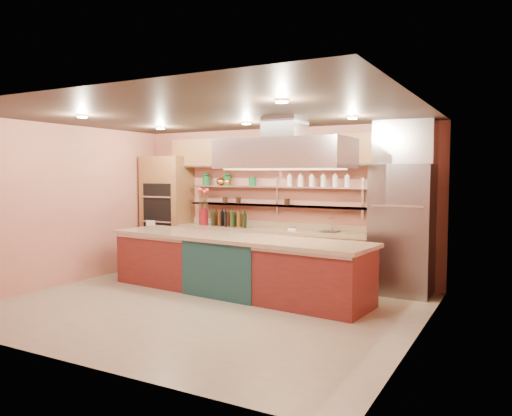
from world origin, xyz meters
The scene contains 21 objects.
floor centered at (0.00, 0.00, -0.01)m, with size 6.00×5.00×0.02m, color gray.
ceiling centered at (0.00, 0.00, 2.80)m, with size 6.00×5.00×0.02m, color black.
wall_back centered at (0.00, 2.50, 1.40)m, with size 6.00×0.04×2.80m, color #AF6753.
wall_front centered at (0.00, -2.50, 1.40)m, with size 6.00×0.04×2.80m, color #AF6753.
wall_left centered at (-3.00, 0.00, 1.40)m, with size 0.04×5.00×2.80m, color #AF6753.
wall_right centered at (3.00, 0.00, 1.40)m, with size 0.04×5.00×2.80m, color #AF6753.
oven_stack centered at (-2.45, 2.18, 1.15)m, with size 0.95×0.64×2.30m, color brown.
refrigerator centered at (2.35, 2.14, 1.05)m, with size 0.95×0.72×2.10m, color slate.
back_counter centered at (-0.05, 2.20, 0.47)m, with size 3.84×0.64×0.93m, color tan.
wall_shelf_lower centered at (-0.05, 2.37, 1.35)m, with size 3.60×0.26×0.03m, color #B7BBBF.
wall_shelf_upper centered at (-0.05, 2.37, 1.70)m, with size 3.60×0.26×0.03m, color #B7BBBF.
upper_cabinets centered at (0.00, 2.32, 2.35)m, with size 4.60×0.36×0.55m, color brown.
range_hood centered at (0.86, 0.88, 2.25)m, with size 2.00×1.00×0.45m, color #B7BBBF.
ceiling_downlights centered at (0.00, 0.20, 2.77)m, with size 4.00×2.80×0.02m, color #FFE5A5.
island centered at (-0.04, 0.88, 0.47)m, with size 4.51×0.98×0.94m, color maroon.
flower_vase centered at (-1.52, 2.15, 1.09)m, with size 0.18×0.18×0.32m, color #5E0E14.
oil_bottle_cluster centered at (-0.90, 2.15, 1.06)m, with size 0.84×0.24×0.27m, color black.
kitchen_scale centered at (0.42, 2.15, 0.97)m, with size 0.15×0.12×0.09m, color silver.
bar_faucet centered at (1.13, 2.25, 1.05)m, with size 0.03×0.03×0.24m, color white.
copper_kettle centered at (-1.24, 2.37, 1.79)m, with size 0.19×0.19×0.15m, color #C8762E.
green_canister centered at (-0.53, 2.37, 1.80)m, with size 0.14×0.14×0.17m, color #0F4A22.
Camera 1 is at (4.09, -6.00, 1.96)m, focal length 35.00 mm.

